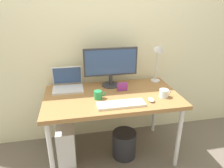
{
  "coord_description": "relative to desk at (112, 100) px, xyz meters",
  "views": [
    {
      "loc": [
        -0.36,
        -1.84,
        1.62
      ],
      "look_at": [
        0.0,
        0.0,
        0.85
      ],
      "focal_mm": 32.67,
      "sensor_mm": 36.0,
      "label": 1
    }
  ],
  "objects": [
    {
      "name": "back_wall",
      "position": [
        0.0,
        0.44,
        0.63
      ],
      "size": [
        4.4,
        0.04,
        2.6
      ],
      "primitive_type": "cube",
      "color": "beige",
      "rests_on": "ground_plane"
    },
    {
      "name": "wastebasket",
      "position": [
        0.12,
        -0.07,
        -0.52
      ],
      "size": [
        0.26,
        0.26,
        0.3
      ],
      "primitive_type": "cylinder",
      "color": "#232328",
      "rests_on": "ground_plane"
    },
    {
      "name": "desk_lamp",
      "position": [
        0.58,
        0.24,
        0.4
      ],
      "size": [
        0.11,
        0.16,
        0.48
      ],
      "color": "silver",
      "rests_on": "desk"
    },
    {
      "name": "photo_frame",
      "position": [
        0.13,
        0.08,
        0.11
      ],
      "size": [
        0.11,
        0.02,
        0.09
      ],
      "primitive_type": "cube",
      "rotation": [
        0.08,
        0.0,
        0.0
      ],
      "color": "purple",
      "rests_on": "desk"
    },
    {
      "name": "desk",
      "position": [
        0.0,
        0.0,
        0.0
      ],
      "size": [
        1.36,
        0.75,
        0.73
      ],
      "color": "olive",
      "rests_on": "ground_plane"
    },
    {
      "name": "mouse",
      "position": [
        0.34,
        -0.21,
        0.08
      ],
      "size": [
        0.06,
        0.09,
        0.03
      ],
      "primitive_type": "ellipsoid",
      "color": "silver",
      "rests_on": "desk"
    },
    {
      "name": "glass_cup",
      "position": [
        0.49,
        -0.15,
        0.1
      ],
      "size": [
        0.12,
        0.09,
        0.08
      ],
      "color": "silver",
      "rests_on": "desk"
    },
    {
      "name": "laptop",
      "position": [
        -0.44,
        0.26,
        0.12
      ],
      "size": [
        0.32,
        0.26,
        0.23
      ],
      "color": "silver",
      "rests_on": "desk"
    },
    {
      "name": "computer_tower",
      "position": [
        -0.5,
        0.01,
        -0.46
      ],
      "size": [
        0.18,
        0.36,
        0.42
      ],
      "primitive_type": "cube",
      "color": "silver",
      "rests_on": "ground_plane"
    },
    {
      "name": "ground_plane",
      "position": [
        0.0,
        0.0,
        -0.67
      ],
      "size": [
        6.0,
        6.0,
        0.0
      ],
      "primitive_type": "plane",
      "color": "#665B51"
    },
    {
      "name": "coffee_mug",
      "position": [
        -0.15,
        -0.06,
        0.1
      ],
      "size": [
        0.11,
        0.08,
        0.08
      ],
      "color": "#268C4C",
      "rests_on": "desk"
    },
    {
      "name": "keyboard",
      "position": [
        0.04,
        -0.24,
        0.07
      ],
      "size": [
        0.44,
        0.14,
        0.02
      ],
      "primitive_type": "cube",
      "color": "silver",
      "rests_on": "desk"
    },
    {
      "name": "monitor",
      "position": [
        0.03,
        0.24,
        0.31
      ],
      "size": [
        0.59,
        0.2,
        0.43
      ],
      "color": "#333338",
      "rests_on": "desk"
    }
  ]
}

